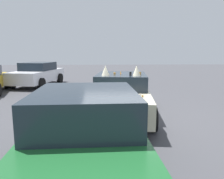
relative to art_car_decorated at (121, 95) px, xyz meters
name	(u,v)px	position (x,y,z in m)	size (l,w,h in m)	color
ground_plane	(121,116)	(-0.05, 0.01, -0.72)	(60.00, 60.00, 0.00)	#47474C
art_car_decorated	(121,95)	(0.00, 0.00, 0.00)	(4.63, 2.45, 1.70)	beige
parked_sedan_row_back_far	(38,74)	(7.04, 4.63, 0.03)	(4.63, 2.73, 1.47)	white
parked_sedan_far_right	(85,145)	(-4.04, 0.94, 0.03)	(4.56, 2.05, 1.52)	#1E602D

